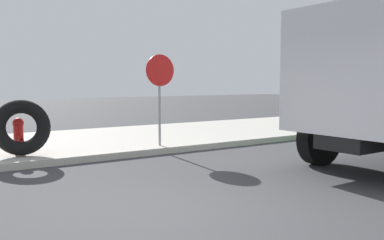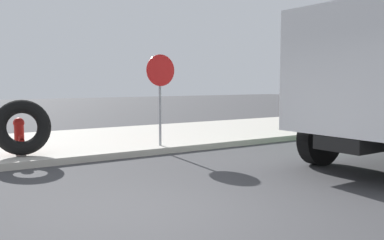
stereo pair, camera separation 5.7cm
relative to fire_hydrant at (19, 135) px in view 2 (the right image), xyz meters
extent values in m
plane|color=#38383A|center=(0.71, -5.02, -0.57)|extent=(80.00, 80.00, 0.00)
cube|color=#ADA89E|center=(0.71, 1.48, -0.49)|extent=(36.00, 5.00, 0.15)
cylinder|color=red|center=(0.00, 0.01, -0.11)|extent=(0.20, 0.20, 0.61)
sphere|color=red|center=(0.00, 0.01, 0.25)|extent=(0.23, 0.23, 0.23)
cylinder|color=red|center=(0.00, -0.17, -0.04)|extent=(0.09, 0.16, 0.09)
cylinder|color=red|center=(0.00, 0.19, -0.04)|extent=(0.09, 0.16, 0.09)
cylinder|color=red|center=(0.00, -0.17, -0.11)|extent=(0.11, 0.16, 0.11)
torus|color=black|center=(0.00, -0.29, 0.18)|extent=(1.24, 0.68, 1.20)
cylinder|color=gray|center=(3.13, -0.60, 0.69)|extent=(0.06, 0.06, 2.21)
cylinder|color=red|center=(3.13, -0.64, 1.41)|extent=(0.76, 0.02, 0.76)
cube|color=silver|center=(4.88, -5.13, 1.33)|extent=(2.05, 2.54, 2.20)
cylinder|color=black|center=(5.06, -3.87, -0.02)|extent=(1.11, 0.32, 1.10)
camera|label=1|loc=(-1.88, -9.55, 1.12)|focal=39.44mm
camera|label=2|loc=(-1.83, -9.58, 1.12)|focal=39.44mm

